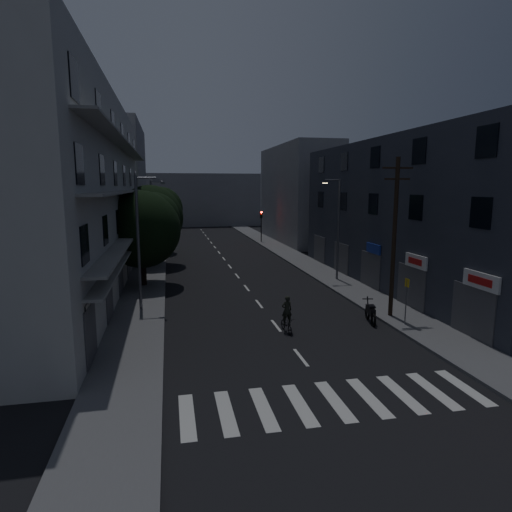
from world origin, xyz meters
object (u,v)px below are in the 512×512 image
object	(u,v)px
utility_pole	(394,234)
motorcycle	(370,313)
cyclist	(287,320)
bus_stop_sign	(407,293)

from	to	relation	value
utility_pole	motorcycle	bearing A→B (deg)	-159.92
motorcycle	cyclist	distance (m)	5.09
bus_stop_sign	motorcycle	world-z (taller)	bus_stop_sign
cyclist	bus_stop_sign	bearing A→B (deg)	-9.45
bus_stop_sign	motorcycle	distance (m)	2.29
motorcycle	utility_pole	bearing A→B (deg)	32.05
motorcycle	bus_stop_sign	bearing A→B (deg)	-25.06
motorcycle	cyclist	size ratio (longest dim) A/B	1.07
utility_pole	bus_stop_sign	bearing A→B (deg)	-91.83
utility_pole	bus_stop_sign	size ratio (longest dim) A/B	3.56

